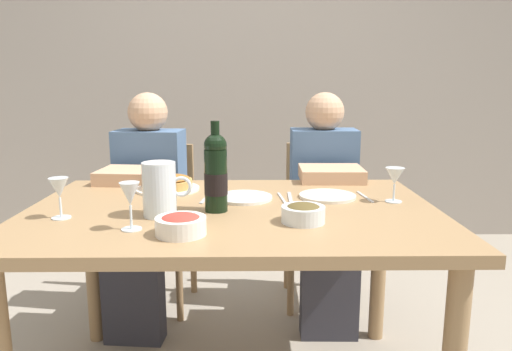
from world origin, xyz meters
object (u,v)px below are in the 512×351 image
Objects in this scene: diner_right at (325,201)px; water_pitcher at (160,192)px; olive_bowl at (303,213)px; wine_glass_right_diner at (395,177)px; salad_bowl at (181,224)px; wine_glass_left_diner at (59,190)px; wine_bottle at (216,173)px; wine_glass_centre at (130,196)px; dining_table at (233,232)px; dinner_plate_right_setting at (244,197)px; chair_right at (319,211)px; baked_tart at (167,184)px; dinner_plate_left_setting at (327,196)px; diner_left at (145,203)px; chair_left at (158,214)px.

water_pitcher is at bearing 48.88° from diner_right.
wine_glass_right_diner is at bearing 35.22° from olive_bowl.
salad_bowl is 0.47m from wine_glass_left_diner.
wine_bottle is 2.12× the size of wine_glass_centre.
water_pitcher is at bearing -157.31° from dining_table.
wine_glass_right_diner is at bearing 107.48° from diner_right.
wine_glass_left_diner is 0.68m from dinner_plate_right_setting.
chair_right is 0.75× the size of diner_right.
wine_glass_centre is (-0.25, -0.22, -0.03)m from wine_bottle.
wine_glass_centre is (0.27, -0.13, 0.01)m from wine_glass_left_diner.
wine_glass_right_diner is at bearing 9.92° from wine_glass_left_diner.
water_pitcher is 0.88m from wine_glass_right_diner.
baked_tart is at bearing 55.81° from wine_glass_left_diner.
dinner_plate_left_setting is (0.68, 0.41, -0.10)m from wine_glass_centre.
wine_glass_left_diner is 1.05× the size of wine_glass_right_diner.
dining_table is at bearing 35.75° from wine_bottle.
wine_bottle is at bearing -144.25° from dining_table.
diner_right reaches higher than wine_glass_left_diner.
diner_left reaches higher than wine_glass_centre.
water_pitcher is 1.26m from chair_right.
dinner_plate_left_setting is 1.11m from chair_left.
wine_glass_centre is at bearing 57.82° from chair_right.
dining_table is 0.36m from salad_bowl.
chair_right reaches higher than dining_table.
wine_glass_right_diner is at bearing -16.74° from dinner_plate_left_setting.
dinner_plate_left_setting is (0.66, -0.14, -0.02)m from baked_tart.
dinner_plate_left_setting is 0.26× the size of chair_left.
dining_table is 4.66× the size of wine_bottle.
diner_left is at bearing 150.50° from dinner_plate_left_setting.
wine_glass_left_diner is at bearing 87.81° from chair_left.
dinner_plate_right_setting is at bearing -176.73° from dinner_plate_left_setting.
wine_glass_right_diner is at bearing 10.18° from wine_bottle.
baked_tart reaches higher than dinner_plate_right_setting.
chair_left reaches higher than baked_tart.
diner_right is at bearing 47.72° from water_pitcher.
salad_bowl is 1.24m from chair_left.
diner_left is at bearing 108.70° from salad_bowl.
salad_bowl reaches higher than dining_table.
water_pitcher is at bearing 112.11° from diner_left.
baked_tart reaches higher than dining_table.
chair_left reaches higher than dinner_plate_left_setting.
diner_right is at bearing 76.15° from olive_bowl.
diner_left is at bearing 3.20° from diner_right.
diner_right reaches higher than chair_right.
dinner_plate_right_setting is at bearing 48.50° from wine_glass_centre.
water_pitcher is at bearing -168.02° from wine_glass_right_diner.
wine_bottle is 1.06m from chair_left.
baked_tart is at bearing 166.51° from wine_glass_right_diner.
wine_glass_centre reaches higher than dinner_plate_left_setting.
water_pitcher is (-0.24, -0.10, 0.18)m from dining_table.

